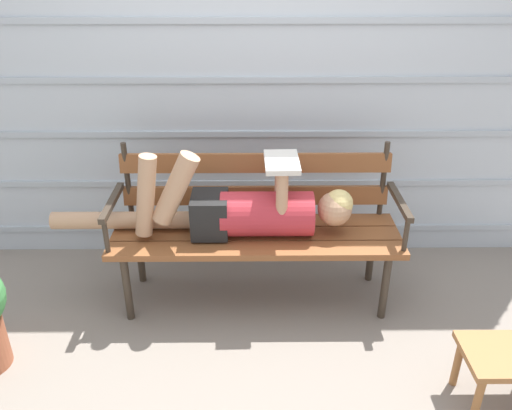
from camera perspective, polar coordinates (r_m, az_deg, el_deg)
name	(u,v)px	position (r m, az deg, el deg)	size (l,w,h in m)	color
ground_plane	(256,307)	(3.11, 0.02, -11.13)	(12.00, 12.00, 0.00)	gray
house_siding	(255,79)	(3.20, -0.09, 13.68)	(4.04, 0.08, 2.36)	#B2BCC6
park_bench	(256,220)	(2.97, -0.01, -1.67)	(1.62, 0.49, 0.90)	brown
reclining_person	(241,209)	(2.86, -1.65, -0.48)	(1.69, 0.26, 0.52)	#B72D38
footstool	(508,363)	(2.66, 25.91, -15.26)	(0.41, 0.30, 0.31)	#9E6638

